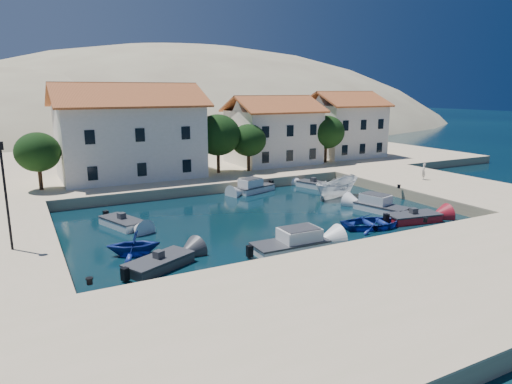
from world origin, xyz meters
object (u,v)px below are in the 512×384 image
(cabin_cruiser_south, at_px, (290,244))
(lamppost, at_px, (5,186))
(building_right, at_px, (344,124))
(building_mid, at_px, (273,129))
(building_left, at_px, (129,130))
(pedestrian, at_px, (423,171))
(rowboat_south, at_px, (373,227))
(boat_east, at_px, (336,198))
(cabin_cruiser_east, at_px, (382,206))

(cabin_cruiser_south, bearing_deg, lamppost, 162.03)
(lamppost, bearing_deg, cabin_cruiser_south, -19.26)
(building_right, relative_size, cabin_cruiser_south, 1.92)
(building_mid, height_order, building_right, building_right)
(building_left, xyz_separation_m, pedestrian, (26.03, -16.01, -4.09))
(building_left, relative_size, rowboat_south, 3.04)
(building_left, relative_size, boat_east, 2.71)
(building_mid, distance_m, pedestrian, 19.11)
(building_left, relative_size, cabin_cruiser_south, 2.99)
(building_mid, distance_m, cabin_cruiser_east, 22.52)
(building_right, bearing_deg, boat_east, -129.96)
(building_mid, bearing_deg, lamppost, -144.55)
(lamppost, relative_size, rowboat_south, 1.29)
(lamppost, distance_m, boat_east, 28.16)
(cabin_cruiser_south, height_order, boat_east, cabin_cruiser_south)
(lamppost, relative_size, pedestrian, 3.70)
(cabin_cruiser_east, height_order, boat_east, cabin_cruiser_east)
(building_right, height_order, pedestrian, building_right)
(building_mid, relative_size, cabin_cruiser_east, 2.16)
(lamppost, height_order, pedestrian, lamppost)
(building_left, distance_m, cabin_cruiser_east, 26.82)
(building_left, bearing_deg, rowboat_south, -62.89)
(building_mid, height_order, rowboat_south, building_mid)
(rowboat_south, distance_m, pedestrian, 16.00)
(cabin_cruiser_south, bearing_deg, building_mid, 63.40)
(pedestrian, bearing_deg, lamppost, -38.67)
(lamppost, relative_size, cabin_cruiser_east, 1.28)
(rowboat_south, height_order, pedestrian, pedestrian)
(boat_east, xyz_separation_m, pedestrian, (10.24, -1.05, 1.84))
(lamppost, bearing_deg, boat_east, 10.46)
(building_right, height_order, rowboat_south, building_right)
(rowboat_south, bearing_deg, building_mid, -0.42)
(lamppost, xyz_separation_m, boat_east, (27.29, 5.04, -4.75))
(lamppost, distance_m, rowboat_south, 24.56)
(building_mid, bearing_deg, boat_east, -97.88)
(boat_east, relative_size, pedestrian, 3.22)
(building_mid, height_order, pedestrian, building_mid)
(cabin_cruiser_east, bearing_deg, building_mid, -20.56)
(building_right, bearing_deg, building_mid, -175.24)
(boat_east, bearing_deg, pedestrian, -109.00)
(cabin_cruiser_east, relative_size, boat_east, 0.90)
(cabin_cruiser_east, height_order, pedestrian, pedestrian)
(boat_east, bearing_deg, building_mid, -21.03)
(lamppost, xyz_separation_m, cabin_cruiser_east, (27.39, -0.91, -4.28))
(building_left, height_order, pedestrian, building_left)
(lamppost, bearing_deg, building_left, 60.10)
(building_left, height_order, boat_east, building_left)
(building_right, distance_m, cabin_cruiser_south, 38.10)
(lamppost, bearing_deg, building_right, 27.93)
(building_mid, bearing_deg, cabin_cruiser_south, -117.88)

